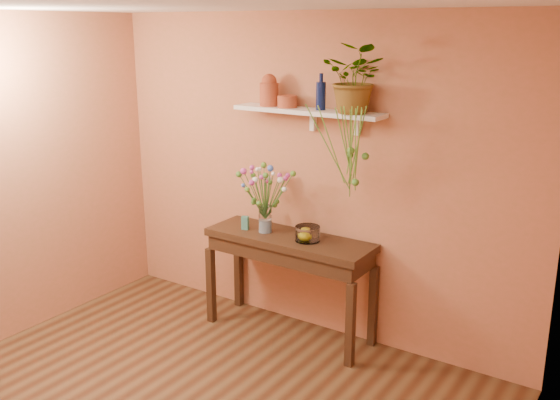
{
  "coord_description": "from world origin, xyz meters",
  "views": [
    {
      "loc": [
        2.62,
        -2.4,
        2.58
      ],
      "look_at": [
        0.0,
        1.55,
        1.25
      ],
      "focal_mm": 39.92,
      "sensor_mm": 36.0,
      "label": 1
    }
  ],
  "objects_px": {
    "blue_bottle": "(321,95)",
    "spider_plant": "(356,78)",
    "terracotta_jug": "(269,91)",
    "bouquet": "(265,183)",
    "glass_bowl": "(308,234)",
    "glass_vase": "(265,221)",
    "sideboard": "(289,251)"
  },
  "relations": [
    {
      "from": "sideboard",
      "to": "blue_bottle",
      "type": "distance_m",
      "value": 1.32
    },
    {
      "from": "bouquet",
      "to": "glass_vase",
      "type": "bearing_deg",
      "value": -13.76
    },
    {
      "from": "terracotta_jug",
      "to": "blue_bottle",
      "type": "bearing_deg",
      "value": 2.1
    },
    {
      "from": "spider_plant",
      "to": "bouquet",
      "type": "distance_m",
      "value": 1.17
    },
    {
      "from": "blue_bottle",
      "to": "glass_vase",
      "type": "xyz_separation_m",
      "value": [
        -0.43,
        -0.16,
        -1.07
      ]
    },
    {
      "from": "sideboard",
      "to": "spider_plant",
      "type": "relative_size",
      "value": 2.78
    },
    {
      "from": "terracotta_jug",
      "to": "blue_bottle",
      "type": "height_order",
      "value": "blue_bottle"
    },
    {
      "from": "terracotta_jug",
      "to": "glass_bowl",
      "type": "height_order",
      "value": "terracotta_jug"
    },
    {
      "from": "spider_plant",
      "to": "sideboard",
      "type": "bearing_deg",
      "value": -169.28
    },
    {
      "from": "glass_vase",
      "to": "glass_bowl",
      "type": "xyz_separation_m",
      "value": [
        0.42,
        0.01,
        -0.04
      ]
    },
    {
      "from": "spider_plant",
      "to": "glass_bowl",
      "type": "bearing_deg",
      "value": -162.2
    },
    {
      "from": "glass_vase",
      "to": "glass_bowl",
      "type": "bearing_deg",
      "value": 0.95
    },
    {
      "from": "blue_bottle",
      "to": "spider_plant",
      "type": "distance_m",
      "value": 0.36
    },
    {
      "from": "sideboard",
      "to": "spider_plant",
      "type": "bearing_deg",
      "value": 10.72
    },
    {
      "from": "glass_vase",
      "to": "terracotta_jug",
      "type": "bearing_deg",
      "value": 109.38
    },
    {
      "from": "terracotta_jug",
      "to": "glass_bowl",
      "type": "bearing_deg",
      "value": -15.73
    },
    {
      "from": "sideboard",
      "to": "terracotta_jug",
      "type": "bearing_deg",
      "value": 156.62
    },
    {
      "from": "spider_plant",
      "to": "glass_bowl",
      "type": "xyz_separation_m",
      "value": [
        -0.34,
        -0.11,
        -1.26
      ]
    },
    {
      "from": "glass_vase",
      "to": "bouquet",
      "type": "bearing_deg",
      "value": 166.24
    },
    {
      "from": "spider_plant",
      "to": "bouquet",
      "type": "height_order",
      "value": "spider_plant"
    },
    {
      "from": "bouquet",
      "to": "glass_bowl",
      "type": "relative_size",
      "value": 2.61
    },
    {
      "from": "glass_vase",
      "to": "glass_bowl",
      "type": "relative_size",
      "value": 1.13
    },
    {
      "from": "terracotta_jug",
      "to": "bouquet",
      "type": "distance_m",
      "value": 0.76
    },
    {
      "from": "bouquet",
      "to": "spider_plant",
      "type": "bearing_deg",
      "value": 8.7
    },
    {
      "from": "blue_bottle",
      "to": "spider_plant",
      "type": "bearing_deg",
      "value": -6.74
    },
    {
      "from": "blue_bottle",
      "to": "spider_plant",
      "type": "height_order",
      "value": "spider_plant"
    },
    {
      "from": "spider_plant",
      "to": "bouquet",
      "type": "xyz_separation_m",
      "value": [
        -0.76,
        -0.12,
        -0.89
      ]
    },
    {
      "from": "sideboard",
      "to": "bouquet",
      "type": "relative_size",
      "value": 2.73
    },
    {
      "from": "blue_bottle",
      "to": "sideboard",
      "type": "bearing_deg",
      "value": -145.6
    },
    {
      "from": "spider_plant",
      "to": "bouquet",
      "type": "bearing_deg",
      "value": -171.3
    },
    {
      "from": "sideboard",
      "to": "glass_vase",
      "type": "distance_m",
      "value": 0.32
    },
    {
      "from": "blue_bottle",
      "to": "glass_vase",
      "type": "bearing_deg",
      "value": -160.26
    }
  ]
}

